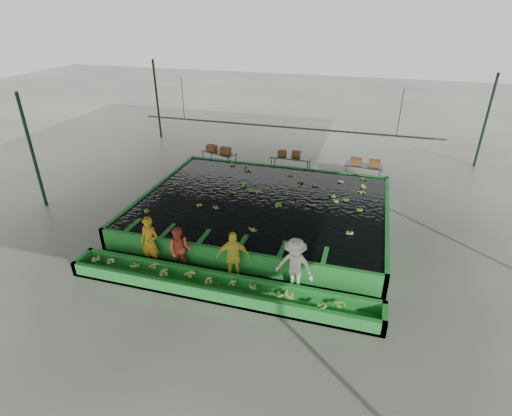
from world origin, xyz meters
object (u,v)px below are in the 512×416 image
(worker_b, at_px, (180,250))
(worker_d, at_px, (295,266))
(packing_table_right, at_px, (363,173))
(box_stack_right, at_px, (365,165))
(flotation_tank, at_px, (263,209))
(box_stack_mid, at_px, (289,156))
(packing_table_left, at_px, (219,159))
(box_stack_left, at_px, (219,152))
(sorting_trough, at_px, (219,287))
(worker_a, at_px, (150,242))
(packing_table_mid, at_px, (291,165))
(worker_c, at_px, (233,257))

(worker_b, xyz_separation_m, worker_d, (3.86, 0.00, 0.12))
(packing_table_right, xyz_separation_m, box_stack_right, (0.04, -0.01, 0.42))
(flotation_tank, bearing_deg, box_stack_mid, 90.44)
(worker_d, xyz_separation_m, packing_table_left, (-6.09, 9.41, -0.50))
(flotation_tank, bearing_deg, box_stack_left, 127.58)
(sorting_trough, height_order, worker_b, worker_b)
(box_stack_right, bearing_deg, worker_a, -124.44)
(worker_a, relative_size, box_stack_right, 1.27)
(box_stack_left, relative_size, box_stack_right, 0.98)
(packing_table_left, xyz_separation_m, box_stack_left, (-0.01, -0.03, 0.45))
(packing_table_right, relative_size, box_stack_mid, 1.57)
(packing_table_mid, bearing_deg, box_stack_mid, 160.44)
(worker_b, bearing_deg, box_stack_right, 50.76)
(worker_c, distance_m, packing_table_right, 10.34)
(worker_b, distance_m, packing_table_right, 11.13)
(flotation_tank, distance_m, packing_table_right, 6.59)
(worker_d, height_order, packing_table_left, worker_d)
(worker_d, relative_size, packing_table_left, 0.97)
(worker_d, bearing_deg, box_stack_right, 91.36)
(flotation_tank, xyz_separation_m, packing_table_right, (3.82, 5.37, -0.03))
(worker_a, distance_m, worker_b, 1.10)
(packing_table_right, bearing_deg, box_stack_mid, -179.13)
(box_stack_mid, relative_size, box_stack_right, 0.81)
(worker_c, distance_m, box_stack_mid, 9.62)
(sorting_trough, distance_m, box_stack_left, 10.91)
(sorting_trough, bearing_deg, worker_d, 20.00)
(worker_c, height_order, packing_table_left, worker_c)
(sorting_trough, distance_m, worker_c, 1.05)
(sorting_trough, bearing_deg, box_stack_mid, 90.22)
(worker_b, xyz_separation_m, worker_c, (1.86, 0.00, 0.08))
(packing_table_mid, distance_m, box_stack_mid, 0.50)
(worker_d, bearing_deg, packing_table_left, 134.03)
(flotation_tank, height_order, sorting_trough, flotation_tank)
(flotation_tank, relative_size, box_stack_right, 6.87)
(worker_b, xyz_separation_m, packing_table_right, (5.48, 9.67, -0.40))
(sorting_trough, bearing_deg, box_stack_left, 110.99)
(flotation_tank, relative_size, worker_a, 5.40)
(packing_table_mid, relative_size, box_stack_right, 1.46)
(worker_a, distance_m, box_stack_right, 11.71)
(worker_d, distance_m, box_stack_left, 11.18)
(packing_table_mid, xyz_separation_m, box_stack_mid, (-0.11, 0.04, 0.49))
(worker_a, height_order, box_stack_left, worker_a)
(worker_c, xyz_separation_m, packing_table_left, (-4.08, 9.41, -0.46))
(worker_a, relative_size, worker_c, 1.02)
(packing_table_left, bearing_deg, box_stack_mid, 3.07)
(flotation_tank, bearing_deg, packing_table_left, 127.29)
(worker_d, distance_m, box_stack_mid, 9.87)
(flotation_tank, bearing_deg, packing_table_mid, 89.24)
(flotation_tank, bearing_deg, box_stack_right, 54.25)
(box_stack_left, bearing_deg, worker_a, -83.08)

